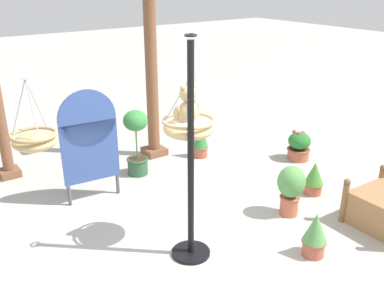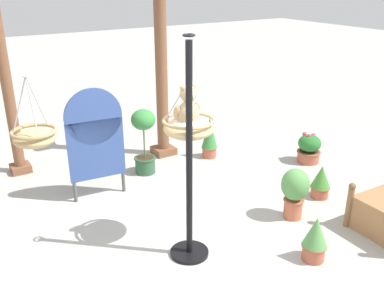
% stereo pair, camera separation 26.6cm
% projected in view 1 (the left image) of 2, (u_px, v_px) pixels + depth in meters
% --- Properties ---
extents(ground_plane, '(40.00, 40.00, 0.00)m').
position_uv_depth(ground_plane, '(194.00, 241.00, 5.24)').
color(ground_plane, '#ADAAA3').
extents(display_pole_central, '(0.44, 0.44, 2.47)m').
position_uv_depth(display_pole_central, '(191.00, 195.00, 4.70)').
color(display_pole_central, black).
rests_on(display_pole_central, ground).
extents(hanging_basket_with_teddy, '(0.58, 0.58, 0.64)m').
position_uv_depth(hanging_basket_with_teddy, '(189.00, 127.00, 4.71)').
color(hanging_basket_with_teddy, tan).
extents(teddy_bear, '(0.33, 0.28, 0.47)m').
position_uv_depth(teddy_bear, '(187.00, 108.00, 4.64)').
color(teddy_bear, tan).
extents(hanging_basket_left_high, '(0.45, 0.45, 0.70)m').
position_uv_depth(hanging_basket_left_high, '(34.00, 140.00, 4.17)').
color(hanging_basket_left_high, tan).
extents(greenhouse_pillar_right, '(0.38, 0.38, 3.06)m').
position_uv_depth(greenhouse_pillar_right, '(151.00, 72.00, 7.16)').
color(greenhouse_pillar_right, brown).
rests_on(greenhouse_pillar_right, ground).
extents(potted_plant_fern_front, '(0.40, 0.40, 0.51)m').
position_uv_depth(potted_plant_fern_front, '(299.00, 146.00, 7.44)').
color(potted_plant_fern_front, '#AD563D').
rests_on(potted_plant_fern_front, ground).
extents(potted_plant_flowering_red, '(0.28, 0.28, 0.49)m').
position_uv_depth(potted_plant_flowering_red, '(314.00, 178.00, 6.27)').
color(potted_plant_flowering_red, '#AD563D').
rests_on(potted_plant_flowering_red, ground).
extents(potted_plant_tall_leafy, '(0.38, 0.38, 1.06)m').
position_uv_depth(potted_plant_tall_leafy, '(136.00, 139.00, 6.76)').
color(potted_plant_tall_leafy, '#2D5638').
rests_on(potted_plant_tall_leafy, ground).
extents(potted_plant_bushy_green, '(0.28, 0.28, 0.54)m').
position_uv_depth(potted_plant_bushy_green, '(315.00, 235.00, 4.87)').
color(potted_plant_bushy_green, '#AD563D').
rests_on(potted_plant_bushy_green, ground).
extents(potted_plant_small_succulent, '(0.37, 0.37, 0.70)m').
position_uv_depth(potted_plant_small_succulent, '(291.00, 187.00, 5.67)').
color(potted_plant_small_succulent, '#BC6042').
rests_on(potted_plant_small_succulent, ground).
extents(potted_plant_conical_shrub, '(0.28, 0.28, 0.72)m').
position_uv_depth(potted_plant_conical_shrub, '(201.00, 137.00, 7.50)').
color(potted_plant_conical_shrub, '#AD563D').
rests_on(potted_plant_conical_shrub, ground).
extents(display_sign_board, '(0.79, 0.12, 1.60)m').
position_uv_depth(display_sign_board, '(89.00, 138.00, 5.85)').
color(display_sign_board, '#334C8C').
rests_on(display_sign_board, ground).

